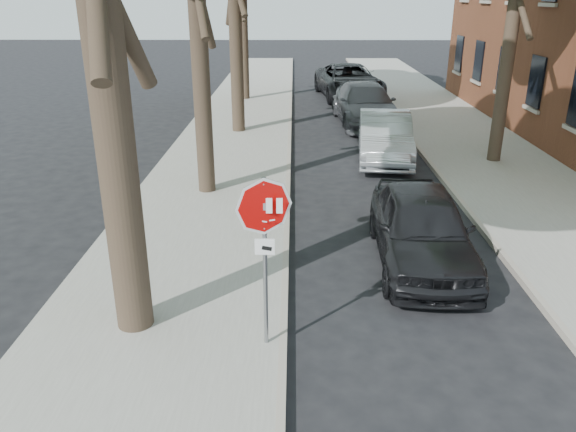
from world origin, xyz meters
name	(u,v)px	position (x,y,z in m)	size (l,w,h in m)	color
ground	(313,349)	(0.00, 0.00, 0.00)	(120.00, 120.00, 0.00)	black
sidewalk_left	(231,145)	(-2.50, 12.00, 0.06)	(4.00, 55.00, 0.12)	gray
sidewalk_right	(474,145)	(6.00, 12.00, 0.06)	(4.00, 55.00, 0.12)	gray
curb_left	(289,145)	(-0.45, 12.00, 0.07)	(0.12, 55.00, 0.13)	#9E9384
curb_right	(415,145)	(3.95, 12.00, 0.07)	(0.12, 55.00, 0.13)	#9E9384
stop_sign	(264,231)	(-0.70, -0.03, 1.95)	(0.76, 0.34, 2.61)	gray
car_a	(421,227)	(2.21, 2.98, 0.75)	(1.77, 4.39, 1.50)	black
car_b	(385,137)	(2.60, 10.40, 0.75)	(1.58, 4.54, 1.50)	#B3B6BB
car_c	(365,104)	(2.60, 15.72, 0.80)	(2.23, 5.49, 1.59)	#45464A
car_d	(349,81)	(2.50, 21.78, 0.84)	(2.78, 6.03, 1.68)	black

